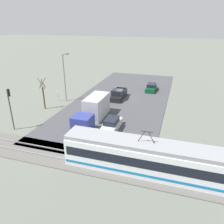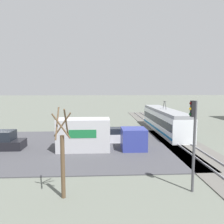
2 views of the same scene
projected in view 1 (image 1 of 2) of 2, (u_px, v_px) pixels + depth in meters
ground_plane at (123, 98)px, 41.05m from camera, size 320.00×320.00×0.00m
road_surface at (123, 98)px, 41.03m from camera, size 16.13×40.19×0.08m
rail_bed at (74, 158)px, 23.21m from camera, size 62.85×4.40×0.22m
light_rail_tram at (145, 157)px, 20.52m from camera, size 15.53×2.72×4.33m
box_truck at (94, 110)px, 31.53m from camera, size 2.47×8.85×3.19m
pickup_truck at (118, 95)px, 40.31m from camera, size 2.10×5.24×1.88m
sedan_car_0 at (112, 125)px, 28.92m from camera, size 1.79×4.62×1.59m
sedan_car_1 at (151, 88)px, 45.05m from camera, size 1.85×4.66×1.48m
traffic_light_pole at (10, 104)px, 28.00m from camera, size 0.28×0.47×5.58m
street_tree at (43, 95)px, 35.30m from camera, size 1.23×1.02×5.23m
street_lamp_near_crossing at (65, 75)px, 38.15m from camera, size 0.36×1.95×8.29m
no_parking_sign at (58, 94)px, 39.21m from camera, size 0.32×0.08×2.02m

